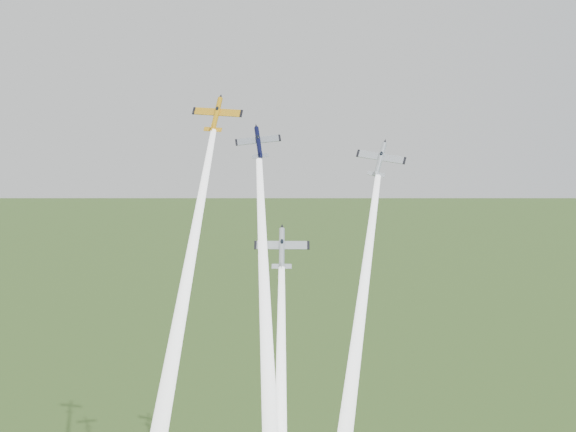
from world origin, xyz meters
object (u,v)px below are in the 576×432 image
object	(u,v)px
plane_yellow	(216,114)
plane_silver_low	(282,248)
plane_silver_right	(380,159)
plane_navy	(258,142)

from	to	relation	value
plane_yellow	plane_silver_low	size ratio (longest dim) A/B	1.01
plane_silver_low	plane_silver_right	bearing A→B (deg)	34.28
plane_navy	plane_silver_right	size ratio (longest dim) A/B	0.87
plane_yellow	plane_navy	world-z (taller)	plane_yellow
plane_yellow	plane_silver_right	size ratio (longest dim) A/B	1.05
plane_yellow	plane_navy	distance (m)	12.04
plane_yellow	plane_silver_right	bearing A→B (deg)	4.62
plane_navy	plane_silver_low	world-z (taller)	plane_navy
plane_yellow	plane_silver_right	xyz separation A→B (m)	(27.00, -0.68, -7.28)
plane_silver_right	plane_silver_low	size ratio (longest dim) A/B	0.97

